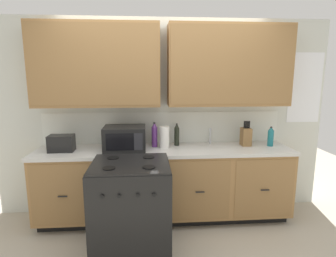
{
  "coord_description": "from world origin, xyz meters",
  "views": [
    {
      "loc": [
        -0.21,
        -2.93,
        1.77
      ],
      "look_at": [
        0.04,
        0.27,
        1.16
      ],
      "focal_mm": 29.85,
      "sensor_mm": 36.0,
      "label": 1
    }
  ],
  "objects_px": {
    "toaster": "(61,143)",
    "bottle_dark": "(177,135)",
    "bottle_violet": "(154,135)",
    "paper_towel_roll": "(165,137)",
    "bottle_teal": "(271,137)",
    "knife_block": "(246,136)",
    "stove_range": "(131,208)",
    "microwave": "(125,138)"
  },
  "relations": [
    {
      "from": "knife_block",
      "to": "paper_towel_roll",
      "type": "relative_size",
      "value": 1.19
    },
    {
      "from": "bottle_dark",
      "to": "stove_range",
      "type": "bearing_deg",
      "value": -124.56
    },
    {
      "from": "bottle_teal",
      "to": "bottle_dark",
      "type": "xyz_separation_m",
      "value": [
        -1.15,
        0.12,
        0.02
      ]
    },
    {
      "from": "microwave",
      "to": "bottle_dark",
      "type": "height_order",
      "value": "microwave"
    },
    {
      "from": "paper_towel_roll",
      "to": "bottle_teal",
      "type": "bearing_deg",
      "value": -0.59
    },
    {
      "from": "knife_block",
      "to": "bottle_dark",
      "type": "height_order",
      "value": "knife_block"
    },
    {
      "from": "paper_towel_roll",
      "to": "bottle_teal",
      "type": "distance_m",
      "value": 1.31
    },
    {
      "from": "toaster",
      "to": "bottle_dark",
      "type": "bearing_deg",
      "value": 7.46
    },
    {
      "from": "bottle_violet",
      "to": "paper_towel_roll",
      "type": "bearing_deg",
      "value": -28.45
    },
    {
      "from": "knife_block",
      "to": "bottle_violet",
      "type": "bearing_deg",
      "value": 178.5
    },
    {
      "from": "knife_block",
      "to": "bottle_violet",
      "type": "xyz_separation_m",
      "value": [
        -1.14,
        0.03,
        0.03
      ]
    },
    {
      "from": "paper_towel_roll",
      "to": "stove_range",
      "type": "bearing_deg",
      "value": -119.57
    },
    {
      "from": "bottle_teal",
      "to": "bottle_violet",
      "type": "height_order",
      "value": "bottle_violet"
    },
    {
      "from": "toaster",
      "to": "bottle_teal",
      "type": "relative_size",
      "value": 1.15
    },
    {
      "from": "microwave",
      "to": "knife_block",
      "type": "xyz_separation_m",
      "value": [
        1.49,
        0.1,
        -0.02
      ]
    },
    {
      "from": "paper_towel_roll",
      "to": "bottle_dark",
      "type": "xyz_separation_m",
      "value": [
        0.16,
        0.11,
        0.0
      ]
    },
    {
      "from": "bottle_dark",
      "to": "bottle_violet",
      "type": "bearing_deg",
      "value": -171.42
    },
    {
      "from": "knife_block",
      "to": "paper_towel_roll",
      "type": "distance_m",
      "value": 1.01
    },
    {
      "from": "toaster",
      "to": "knife_block",
      "type": "relative_size",
      "value": 0.9
    },
    {
      "from": "microwave",
      "to": "knife_block",
      "type": "bearing_deg",
      "value": 3.95
    },
    {
      "from": "paper_towel_roll",
      "to": "bottle_teal",
      "type": "relative_size",
      "value": 1.07
    },
    {
      "from": "paper_towel_roll",
      "to": "bottle_violet",
      "type": "distance_m",
      "value": 0.14
    },
    {
      "from": "bottle_teal",
      "to": "knife_block",
      "type": "bearing_deg",
      "value": 170.4
    },
    {
      "from": "paper_towel_roll",
      "to": "toaster",
      "type": "bearing_deg",
      "value": -176.71
    },
    {
      "from": "stove_range",
      "to": "microwave",
      "type": "bearing_deg",
      "value": 98.69
    },
    {
      "from": "stove_range",
      "to": "paper_towel_roll",
      "type": "relative_size",
      "value": 3.65
    },
    {
      "from": "knife_block",
      "to": "bottle_teal",
      "type": "xyz_separation_m",
      "value": [
        0.3,
        -0.05,
        0.0
      ]
    },
    {
      "from": "paper_towel_roll",
      "to": "bottle_teal",
      "type": "height_order",
      "value": "paper_towel_roll"
    },
    {
      "from": "toaster",
      "to": "bottle_dark",
      "type": "xyz_separation_m",
      "value": [
        1.35,
        0.18,
        0.04
      ]
    },
    {
      "from": "microwave",
      "to": "paper_towel_roll",
      "type": "bearing_deg",
      "value": 7.96
    },
    {
      "from": "knife_block",
      "to": "bottle_teal",
      "type": "bearing_deg",
      "value": -9.6
    },
    {
      "from": "toaster",
      "to": "bottle_dark",
      "type": "distance_m",
      "value": 1.36
    },
    {
      "from": "bottle_violet",
      "to": "bottle_dark",
      "type": "relative_size",
      "value": 1.09
    },
    {
      "from": "stove_range",
      "to": "bottle_teal",
      "type": "xyz_separation_m",
      "value": [
        1.69,
        0.66,
        0.55
      ]
    },
    {
      "from": "microwave",
      "to": "bottle_violet",
      "type": "xyz_separation_m",
      "value": [
        0.35,
        0.13,
        0.01
      ]
    },
    {
      "from": "toaster",
      "to": "bottle_violet",
      "type": "xyz_separation_m",
      "value": [
        1.07,
        0.14,
        0.05
      ]
    },
    {
      "from": "toaster",
      "to": "bottle_teal",
      "type": "height_order",
      "value": "bottle_teal"
    },
    {
      "from": "toaster",
      "to": "bottle_dark",
      "type": "height_order",
      "value": "bottle_dark"
    },
    {
      "from": "microwave",
      "to": "bottle_teal",
      "type": "height_order",
      "value": "microwave"
    },
    {
      "from": "microwave",
      "to": "bottle_dark",
      "type": "xyz_separation_m",
      "value": [
        0.63,
        0.17,
        -0.01
      ]
    },
    {
      "from": "microwave",
      "to": "toaster",
      "type": "xyz_separation_m",
      "value": [
        -0.72,
        -0.0,
        -0.04
      ]
    },
    {
      "from": "paper_towel_roll",
      "to": "bottle_violet",
      "type": "height_order",
      "value": "bottle_violet"
    }
  ]
}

